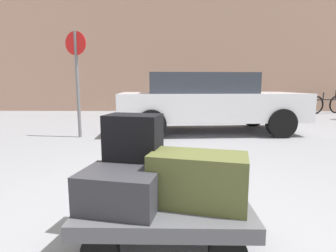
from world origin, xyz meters
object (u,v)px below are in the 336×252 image
(bollard_kerb_mid, at_px, (298,109))
(suitcase_black_front_right, at_px, (134,153))
(suitcase_charcoal_center, at_px, (120,189))
(no_parking_sign, at_px, (77,73))
(bicycle_leaning, at_px, (326,104))
(bollard_kerb_near, at_px, (260,109))
(luggage_cart, at_px, (165,211))
(parked_car, at_px, (207,101))
(duffel_bag_olive_front_left, at_px, (198,179))

(bollard_kerb_mid, bearing_deg, suitcase_black_front_right, -122.43)
(suitcase_charcoal_center, height_order, no_parking_sign, no_parking_sign)
(bicycle_leaning, height_order, bollard_kerb_near, bicycle_leaning)
(luggage_cart, height_order, suitcase_black_front_right, suitcase_black_front_right)
(bollard_kerb_near, distance_m, bollard_kerb_mid, 1.26)
(parked_car, xyz_separation_m, bicycle_leaning, (5.40, 4.42, -0.39))
(suitcase_black_front_right, xyz_separation_m, suitcase_charcoal_center, (-0.05, -0.29, -0.17))
(suitcase_charcoal_center, bearing_deg, suitcase_black_front_right, 91.10)
(bollard_kerb_near, bearing_deg, parked_car, -130.79)
(bollard_kerb_near, bearing_deg, suitcase_charcoal_center, -114.02)
(parked_car, relative_size, bollard_kerb_near, 6.13)
(bicycle_leaning, bearing_deg, bollard_kerb_mid, -135.89)
(bollard_kerb_near, height_order, bollard_kerb_mid, same)
(bollard_kerb_mid, bearing_deg, bollard_kerb_near, 180.00)
(bicycle_leaning, distance_m, no_parking_sign, 9.83)
(luggage_cart, distance_m, suitcase_charcoal_center, 0.37)
(duffel_bag_olive_front_left, height_order, suitcase_charcoal_center, duffel_bag_olive_front_left)
(duffel_bag_olive_front_left, distance_m, suitcase_charcoal_center, 0.52)
(duffel_bag_olive_front_left, relative_size, suitcase_charcoal_center, 1.27)
(suitcase_charcoal_center, relative_size, bollard_kerb_near, 0.70)
(suitcase_charcoal_center, xyz_separation_m, no_parking_sign, (-1.73, 4.16, 0.94))
(duffel_bag_olive_front_left, distance_m, bicycle_leaning, 11.07)
(duffel_bag_olive_front_left, relative_size, bollard_kerb_near, 0.89)
(duffel_bag_olive_front_left, height_order, no_parking_sign, no_parking_sign)
(suitcase_black_front_right, distance_m, bicycle_leaning, 11.15)
(suitcase_black_front_right, relative_size, no_parking_sign, 0.26)
(suitcase_black_front_right, height_order, suitcase_charcoal_center, suitcase_black_front_right)
(suitcase_black_front_right, distance_m, bollard_kerb_mid, 8.35)
(bollard_kerb_mid, bearing_deg, duffel_bag_olive_front_left, -118.88)
(suitcase_charcoal_center, height_order, bollard_kerb_mid, bollard_kerb_mid)
(bicycle_leaning, relative_size, no_parking_sign, 0.74)
(luggage_cart, height_order, duffel_bag_olive_front_left, duffel_bag_olive_front_left)
(luggage_cart, height_order, bollard_kerb_near, bollard_kerb_near)
(no_parking_sign, bearing_deg, duffel_bag_olive_front_left, -61.35)
(suitcase_charcoal_center, distance_m, no_parking_sign, 4.61)
(bicycle_leaning, bearing_deg, suitcase_black_front_right, -125.85)
(luggage_cart, relative_size, suitcase_black_front_right, 1.98)
(duffel_bag_olive_front_left, relative_size, bollard_kerb_mid, 0.89)
(parked_car, bearing_deg, bollard_kerb_near, 49.21)
(duffel_bag_olive_front_left, distance_m, suitcase_black_front_right, 0.53)
(bicycle_leaning, height_order, bollard_kerb_mid, bicycle_leaning)
(parked_car, height_order, bollard_kerb_near, parked_car)
(duffel_bag_olive_front_left, xyz_separation_m, bollard_kerb_near, (2.76, 7.27, -0.16))
(luggage_cart, xyz_separation_m, duffel_bag_olive_front_left, (0.23, -0.04, 0.25))
(luggage_cart, height_order, suitcase_charcoal_center, suitcase_charcoal_center)
(luggage_cart, relative_size, no_parking_sign, 0.51)
(duffel_bag_olive_front_left, height_order, parked_car, parked_car)
(luggage_cart, bearing_deg, duffel_bag_olive_front_left, -9.48)
(parked_car, height_order, no_parking_sign, no_parking_sign)
(luggage_cart, distance_m, bicycle_leaning, 11.16)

